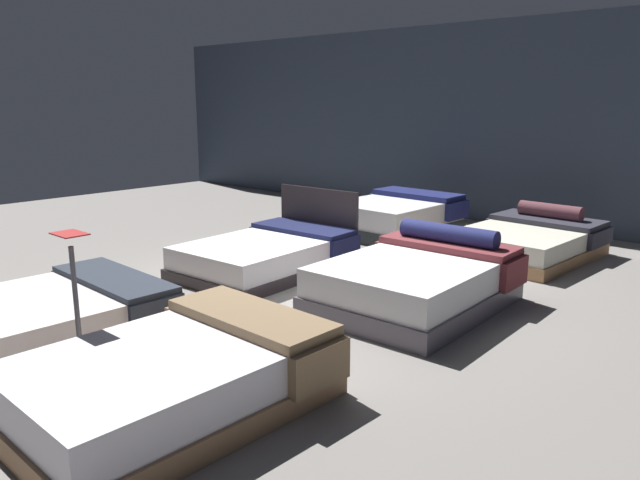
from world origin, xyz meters
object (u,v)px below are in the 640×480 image
at_px(bed_4, 396,216).
at_px(bed_0, 46,314).
at_px(bed_2, 269,254).
at_px(bed_3, 417,281).
at_px(price_sign, 78,319).
at_px(bed_1, 176,377).
at_px(bed_5, 529,241).

bearing_deg(bed_4, bed_0, -87.60).
xyz_separation_m(bed_2, bed_3, (2.19, 0.09, 0.05)).
distance_m(bed_2, price_sign, 3.29).
distance_m(bed_1, bed_5, 5.88).
bearing_deg(price_sign, bed_3, 70.83).
distance_m(bed_3, bed_5, 2.85).
bearing_deg(bed_1, bed_0, 179.80).
distance_m(bed_1, price_sign, 1.11).
xyz_separation_m(bed_1, bed_2, (-2.15, 2.94, -0.02)).
distance_m(bed_0, bed_5, 6.23).
bearing_deg(bed_5, price_sign, -97.48).
relative_size(bed_3, bed_4, 1.08).
height_order(bed_0, bed_1, bed_1).
bearing_deg(bed_0, bed_2, 92.30).
bearing_deg(price_sign, bed_0, 169.18).
xyz_separation_m(bed_0, bed_1, (2.15, -0.04, 0.06)).
height_order(bed_2, bed_3, bed_2).
bearing_deg(price_sign, bed_1, 8.48).
relative_size(bed_2, bed_3, 1.04).
xyz_separation_m(bed_1, bed_3, (0.03, 3.03, 0.04)).
bearing_deg(bed_0, bed_3, 56.07).
xyz_separation_m(bed_0, bed_5, (2.17, 5.83, 0.04)).
bearing_deg(bed_0, price_sign, -8.61).
bearing_deg(bed_5, bed_0, -107.57).
distance_m(bed_5, price_sign, 6.14).
height_order(bed_3, price_sign, price_sign).
xyz_separation_m(bed_2, bed_4, (-0.10, 2.96, 0.06)).
xyz_separation_m(bed_0, bed_4, (-0.10, 5.85, 0.10)).
relative_size(bed_5, price_sign, 1.86).
distance_m(bed_0, bed_3, 3.70).
relative_size(bed_1, bed_2, 0.96).
distance_m(bed_0, bed_2, 2.90).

